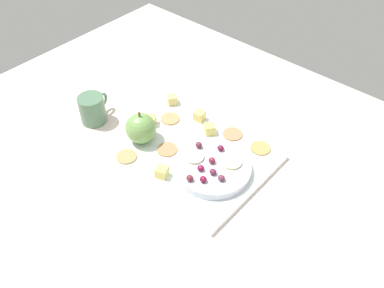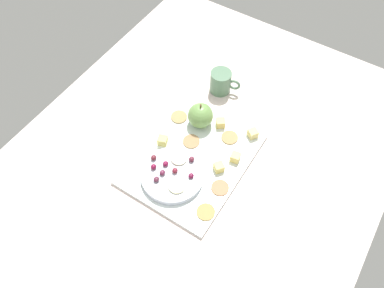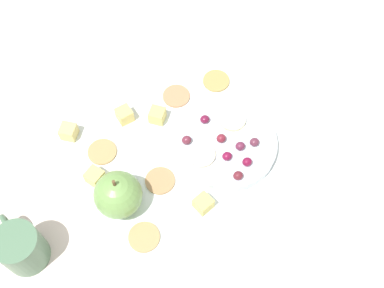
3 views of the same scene
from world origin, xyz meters
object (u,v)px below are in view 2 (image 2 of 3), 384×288
(platter, at_px, (193,158))
(cracker_4, at_px, (179,117))
(cheese_cube_2, at_px, (235,157))
(grape_2, at_px, (156,179))
(cheese_cube_1, at_px, (219,167))
(grape_0, at_px, (193,160))
(grape_7, at_px, (191,176))
(cheese_cube_4, at_px, (253,133))
(cheese_cube_0, at_px, (221,123))
(grape_4, at_px, (166,164))
(cracker_2, at_px, (230,137))
(apple_slice_0, at_px, (177,186))
(grape_5, at_px, (175,171))
(cheese_cube_3, at_px, (163,141))
(cracker_0, at_px, (206,212))
(grape_3, at_px, (162,173))
(grape_6, at_px, (153,167))
(grape_1, at_px, (154,158))
(cracker_1, at_px, (191,141))
(cup, at_px, (221,82))
(serving_dish, at_px, (172,175))
(cracker_3, at_px, (220,188))
(apple_whole, at_px, (200,115))
(apple_slice_1, at_px, (179,158))

(platter, height_order, cracker_4, cracker_4)
(cheese_cube_2, bearing_deg, grape_2, 142.31)
(platter, height_order, cheese_cube_1, cheese_cube_1)
(grape_0, relative_size, grape_7, 1.00)
(grape_7, bearing_deg, cheese_cube_4, -17.97)
(cheese_cube_0, bearing_deg, grape_0, -178.85)
(cheese_cube_2, xyz_separation_m, grape_4, (-0.13, 0.15, 0.01))
(cheese_cube_0, distance_m, cracker_2, 0.05)
(grape_0, xyz_separation_m, apple_slice_0, (-0.09, -0.01, -0.00))
(apple_slice_0, bearing_deg, grape_5, 40.18)
(cheese_cube_3, distance_m, cracker_0, 0.25)
(cheese_cube_2, relative_size, cracker_4, 0.52)
(grape_3, relative_size, grape_6, 1.00)
(cheese_cube_1, bearing_deg, grape_0, 111.08)
(platter, distance_m, cracker_2, 0.13)
(cheese_cube_1, xyz_separation_m, grape_1, (-0.08, 0.17, 0.01))
(cracker_0, xyz_separation_m, grape_1, (0.05, 0.21, 0.02))
(cracker_1, height_order, cup, cup)
(cheese_cube_4, distance_m, grape_3, 0.30)
(serving_dish, height_order, grape_6, grape_6)
(grape_0, relative_size, grape_2, 1.00)
(cracker_4, bearing_deg, cracker_2, -84.43)
(grape_2, xyz_separation_m, grape_4, (0.05, 0.01, -0.00))
(cheese_cube_0, xyz_separation_m, grape_0, (-0.16, -0.00, 0.01))
(cracker_1, distance_m, grape_5, 0.13)
(grape_1, bearing_deg, grape_5, -92.17)
(cracker_1, height_order, cracker_3, same)
(cracker_2, xyz_separation_m, cracker_4, (-0.02, 0.17, 0.00))
(cheese_cube_2, distance_m, grape_0, 0.12)
(cracker_1, bearing_deg, apple_whole, 11.06)
(cracker_3, height_order, apple_slice_1, apple_slice_1)
(apple_slice_0, bearing_deg, cheese_cube_0, 1.98)
(cracker_2, height_order, apple_slice_1, apple_slice_1)
(platter, height_order, cheese_cube_2, cheese_cube_2)
(cheese_cube_1, bearing_deg, cracker_3, -145.92)
(cracker_4, bearing_deg, cheese_cube_2, -100.67)
(cheese_cube_1, relative_size, cracker_2, 0.52)
(serving_dish, xyz_separation_m, apple_slice_0, (-0.03, -0.03, 0.01))
(apple_whole, relative_size, cup, 0.78)
(grape_3, bearing_deg, grape_1, 61.35)
(platter, relative_size, grape_2, 23.16)
(cracker_1, relative_size, grape_1, 3.04)
(grape_2, distance_m, apple_slice_1, 0.09)
(platter, relative_size, grape_6, 23.16)
(apple_slice_1, xyz_separation_m, cup, (0.32, 0.05, 0.00))
(cracker_0, distance_m, grape_1, 0.21)
(grape_7, bearing_deg, grape_6, 107.44)
(apple_whole, distance_m, apple_slice_1, 0.16)
(grape_4, height_order, grape_6, grape_6)
(cheese_cube_4, bearing_deg, grape_4, 146.49)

